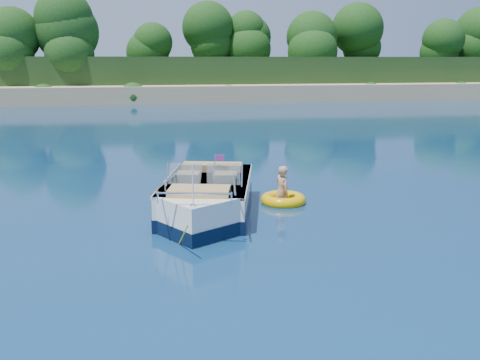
% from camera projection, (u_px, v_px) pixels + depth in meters
% --- Properties ---
extents(ground, '(160.00, 160.00, 0.00)m').
position_uv_depth(ground, '(157.00, 224.00, 12.42)').
color(ground, '#0A2546').
rests_on(ground, ground).
extents(shoreline, '(170.00, 59.00, 6.00)m').
position_uv_depth(shoreline, '(137.00, 80.00, 73.27)').
color(shoreline, tan).
rests_on(shoreline, ground).
extents(treeline, '(150.00, 7.12, 8.19)m').
position_uv_depth(treeline, '(137.00, 40.00, 50.48)').
color(treeline, black).
rests_on(treeline, ground).
extents(motorboat, '(2.94, 5.66, 1.92)m').
position_uv_depth(motorboat, '(206.00, 201.00, 13.06)').
color(motorboat, white).
rests_on(motorboat, ground).
extents(tow_tube, '(1.26, 1.26, 0.32)m').
position_uv_depth(tow_tube, '(283.00, 200.00, 14.26)').
color(tow_tube, '#F0B203').
rests_on(tow_tube, ground).
extents(boy, '(0.57, 0.85, 1.54)m').
position_uv_depth(boy, '(281.00, 202.00, 14.33)').
color(boy, tan).
rests_on(boy, ground).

